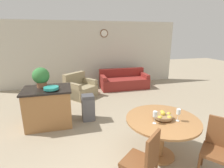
% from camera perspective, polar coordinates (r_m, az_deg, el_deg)
% --- Properties ---
extents(wall_back, '(8.00, 0.09, 2.70)m').
position_cam_1_polar(wall_back, '(7.62, -7.96, 9.65)').
color(wall_back, beige).
rests_on(wall_back, ground_plane).
extents(dining_table, '(1.27, 1.27, 0.76)m').
position_cam_1_polar(dining_table, '(3.30, 15.96, -13.52)').
color(dining_table, '#9E6B3D').
rests_on(dining_table, ground_plane).
extents(dining_chair_near_left, '(0.59, 0.59, 0.95)m').
position_cam_1_polar(dining_chair_near_left, '(2.63, 10.39, -23.14)').
color(dining_chair_near_left, brown).
rests_on(dining_chair_near_left, ground_plane).
extents(dining_chair_near_right, '(0.59, 0.59, 0.95)m').
position_cam_1_polar(dining_chair_near_right, '(3.27, 31.38, -16.91)').
color(dining_chair_near_right, brown).
rests_on(dining_chair_near_right, ground_plane).
extents(fruit_bowl, '(0.34, 0.34, 0.14)m').
position_cam_1_polar(fruit_bowl, '(3.19, 16.30, -9.93)').
color(fruit_bowl, olive).
rests_on(fruit_bowl, dining_table).
extents(wine_glass_left, '(0.07, 0.07, 0.22)m').
position_cam_1_polar(wine_glass_left, '(2.96, 13.86, -9.63)').
color(wine_glass_left, silver).
rests_on(wine_glass_left, dining_table).
extents(wine_glass_right, '(0.07, 0.07, 0.22)m').
position_cam_1_polar(wine_glass_right, '(3.16, 20.87, -8.59)').
color(wine_glass_right, silver).
rests_on(wine_glass_right, dining_table).
extents(kitchen_island, '(1.11, 0.83, 0.93)m').
position_cam_1_polar(kitchen_island, '(4.56, -19.96, -6.96)').
color(kitchen_island, '#9E6B3D').
rests_on(kitchen_island, ground_plane).
extents(teal_bowl, '(0.33, 0.33, 0.08)m').
position_cam_1_polar(teal_bowl, '(4.22, -19.24, -1.29)').
color(teal_bowl, teal).
rests_on(teal_bowl, kitchen_island).
extents(potted_plant, '(0.40, 0.40, 0.48)m').
position_cam_1_polar(potted_plant, '(4.52, -22.18, 2.27)').
color(potted_plant, '#A36642').
rests_on(potted_plant, kitchen_island).
extents(trash_bin, '(0.31, 0.31, 0.68)m').
position_cam_1_polar(trash_bin, '(4.62, -7.79, -7.62)').
color(trash_bin, '#56565B').
rests_on(trash_bin, ground_plane).
extents(couch, '(1.95, 0.93, 0.76)m').
position_cam_1_polar(couch, '(7.32, 3.85, 0.88)').
color(couch, maroon).
rests_on(couch, ground_plane).
extents(armchair, '(1.23, 1.22, 0.83)m').
position_cam_1_polar(armchair, '(6.37, -10.38, -1.54)').
color(armchair, '#998966').
rests_on(armchair, ground_plane).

